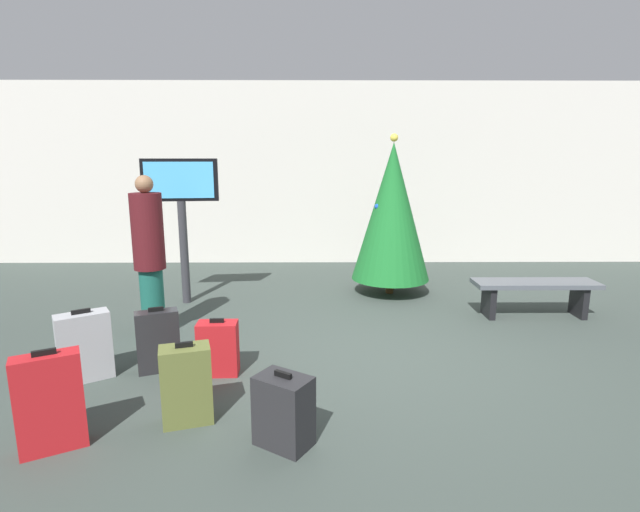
{
  "coord_description": "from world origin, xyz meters",
  "views": [
    {
      "loc": [
        -0.65,
        -4.69,
        2.07
      ],
      "look_at": [
        -0.6,
        0.99,
        0.9
      ],
      "focal_mm": 26.79,
      "sensor_mm": 36.0,
      "label": 1
    }
  ],
  "objects_px": {
    "suitcase_1": "(84,347)",
    "suitcase_4": "(284,411)",
    "waiting_bench": "(535,290)",
    "suitcase_2": "(50,403)",
    "suitcase_5": "(158,341)",
    "holiday_tree": "(392,212)",
    "suitcase_3": "(218,348)",
    "suitcase_0": "(186,385)",
    "traveller_0": "(149,253)",
    "flight_info_kiosk": "(181,201)"
  },
  "relations": [
    {
      "from": "suitcase_0",
      "to": "suitcase_2",
      "type": "height_order",
      "value": "suitcase_2"
    },
    {
      "from": "flight_info_kiosk",
      "to": "suitcase_3",
      "type": "xyz_separation_m",
      "value": [
        0.94,
        -2.36,
        -1.22
      ]
    },
    {
      "from": "flight_info_kiosk",
      "to": "suitcase_3",
      "type": "distance_m",
      "value": 2.82
    },
    {
      "from": "traveller_0",
      "to": "suitcase_4",
      "type": "distance_m",
      "value": 2.88
    },
    {
      "from": "suitcase_4",
      "to": "flight_info_kiosk",
      "type": "bearing_deg",
      "value": 114.99
    },
    {
      "from": "suitcase_2",
      "to": "suitcase_5",
      "type": "relative_size",
      "value": 1.17
    },
    {
      "from": "waiting_bench",
      "to": "suitcase_1",
      "type": "bearing_deg",
      "value": -160.48
    },
    {
      "from": "suitcase_1",
      "to": "suitcase_0",
      "type": "bearing_deg",
      "value": -33.22
    },
    {
      "from": "suitcase_1",
      "to": "suitcase_2",
      "type": "relative_size",
      "value": 0.91
    },
    {
      "from": "flight_info_kiosk",
      "to": "holiday_tree",
      "type": "bearing_deg",
      "value": 8.75
    },
    {
      "from": "suitcase_0",
      "to": "suitcase_3",
      "type": "distance_m",
      "value": 0.87
    },
    {
      "from": "waiting_bench",
      "to": "suitcase_2",
      "type": "bearing_deg",
      "value": -148.61
    },
    {
      "from": "suitcase_1",
      "to": "suitcase_4",
      "type": "bearing_deg",
      "value": -28.98
    },
    {
      "from": "holiday_tree",
      "to": "suitcase_3",
      "type": "bearing_deg",
      "value": -126.57
    },
    {
      "from": "suitcase_4",
      "to": "traveller_0",
      "type": "bearing_deg",
      "value": 127.14
    },
    {
      "from": "suitcase_2",
      "to": "suitcase_5",
      "type": "height_order",
      "value": "suitcase_2"
    },
    {
      "from": "waiting_bench",
      "to": "flight_info_kiosk",
      "type": "bearing_deg",
      "value": 172.06
    },
    {
      "from": "waiting_bench",
      "to": "suitcase_0",
      "type": "xyz_separation_m",
      "value": [
        -3.91,
        -2.56,
        -0.05
      ]
    },
    {
      "from": "waiting_bench",
      "to": "suitcase_3",
      "type": "relative_size",
      "value": 2.84
    },
    {
      "from": "suitcase_5",
      "to": "traveller_0",
      "type": "bearing_deg",
      "value": 110.85
    },
    {
      "from": "flight_info_kiosk",
      "to": "traveller_0",
      "type": "bearing_deg",
      "value": -91.23
    },
    {
      "from": "suitcase_1",
      "to": "suitcase_3",
      "type": "xyz_separation_m",
      "value": [
        1.23,
        0.1,
        -0.06
      ]
    },
    {
      "from": "waiting_bench",
      "to": "suitcase_3",
      "type": "xyz_separation_m",
      "value": [
        -3.84,
        -1.7,
        -0.1
      ]
    },
    {
      "from": "holiday_tree",
      "to": "suitcase_2",
      "type": "height_order",
      "value": "holiday_tree"
    },
    {
      "from": "waiting_bench",
      "to": "suitcase_3",
      "type": "distance_m",
      "value": 4.2
    },
    {
      "from": "holiday_tree",
      "to": "suitcase_3",
      "type": "xyz_separation_m",
      "value": [
        -2.1,
        -2.83,
        -1.0
      ]
    },
    {
      "from": "traveller_0",
      "to": "suitcase_2",
      "type": "distance_m",
      "value": 2.35
    },
    {
      "from": "holiday_tree",
      "to": "suitcase_4",
      "type": "xyz_separation_m",
      "value": [
        -1.39,
        -4.01,
        -1.0
      ]
    },
    {
      "from": "traveller_0",
      "to": "suitcase_1",
      "type": "height_order",
      "value": "traveller_0"
    },
    {
      "from": "flight_info_kiosk",
      "to": "suitcase_2",
      "type": "bearing_deg",
      "value": -90.08
    },
    {
      "from": "holiday_tree",
      "to": "suitcase_0",
      "type": "height_order",
      "value": "holiday_tree"
    },
    {
      "from": "flight_info_kiosk",
      "to": "suitcase_4",
      "type": "height_order",
      "value": "flight_info_kiosk"
    },
    {
      "from": "suitcase_3",
      "to": "waiting_bench",
      "type": "bearing_deg",
      "value": 23.83
    },
    {
      "from": "traveller_0",
      "to": "suitcase_2",
      "type": "height_order",
      "value": "traveller_0"
    },
    {
      "from": "waiting_bench",
      "to": "suitcase_4",
      "type": "xyz_separation_m",
      "value": [
        -3.13,
        -2.88,
        -0.1
      ]
    },
    {
      "from": "waiting_bench",
      "to": "suitcase_3",
      "type": "bearing_deg",
      "value": -156.17
    },
    {
      "from": "suitcase_3",
      "to": "suitcase_5",
      "type": "distance_m",
      "value": 0.61
    },
    {
      "from": "traveller_0",
      "to": "suitcase_0",
      "type": "xyz_separation_m",
      "value": [
        0.89,
        -1.9,
        -0.68
      ]
    },
    {
      "from": "holiday_tree",
      "to": "flight_info_kiosk",
      "type": "height_order",
      "value": "holiday_tree"
    },
    {
      "from": "suitcase_4",
      "to": "suitcase_5",
      "type": "bearing_deg",
      "value": 136.17
    },
    {
      "from": "suitcase_1",
      "to": "suitcase_2",
      "type": "bearing_deg",
      "value": -75.47
    },
    {
      "from": "suitcase_1",
      "to": "suitcase_3",
      "type": "distance_m",
      "value": 1.24
    },
    {
      "from": "waiting_bench",
      "to": "suitcase_5",
      "type": "distance_m",
      "value": 4.73
    },
    {
      "from": "holiday_tree",
      "to": "suitcase_4",
      "type": "height_order",
      "value": "holiday_tree"
    },
    {
      "from": "waiting_bench",
      "to": "suitcase_4",
      "type": "relative_size",
      "value": 2.8
    },
    {
      "from": "suitcase_2",
      "to": "suitcase_0",
      "type": "bearing_deg",
      "value": 22.46
    },
    {
      "from": "flight_info_kiosk",
      "to": "suitcase_4",
      "type": "xyz_separation_m",
      "value": [
        1.65,
        -3.54,
        -1.21
      ]
    },
    {
      "from": "suitcase_0",
      "to": "flight_info_kiosk",
      "type": "bearing_deg",
      "value": 105.01
    },
    {
      "from": "holiday_tree",
      "to": "waiting_bench",
      "type": "distance_m",
      "value": 2.27
    },
    {
      "from": "suitcase_1",
      "to": "suitcase_2",
      "type": "height_order",
      "value": "suitcase_2"
    }
  ]
}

